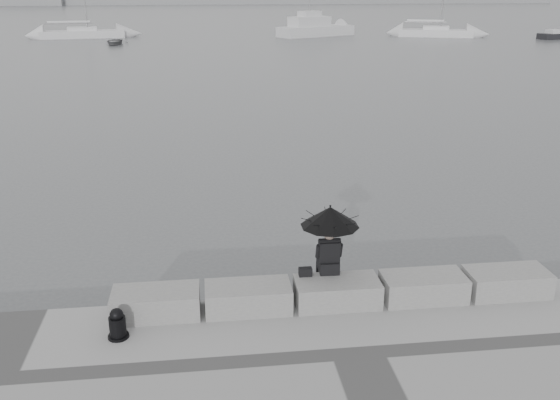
{
  "coord_description": "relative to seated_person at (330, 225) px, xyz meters",
  "views": [
    {
      "loc": [
        -2.38,
        -10.82,
        6.41
      ],
      "look_at": [
        -0.67,
        3.0,
        1.43
      ],
      "focal_mm": 40.0,
      "sensor_mm": 36.0,
      "label": 1
    }
  ],
  "objects": [
    {
      "name": "seated_person",
      "position": [
        0.0,
        0.0,
        0.0
      ],
      "size": [
        1.13,
        1.13,
        1.39
      ],
      "rotation": [
        0.0,
        0.0,
        -0.03
      ],
      "color": "black",
      "rests_on": "stone_block_centre"
    },
    {
      "name": "mooring_bollard",
      "position": [
        -3.92,
        -1.08,
        -1.26
      ],
      "size": [
        0.36,
        0.36,
        0.57
      ],
      "color": "black",
      "rests_on": "promenade"
    },
    {
      "name": "ground",
      "position": [
        0.1,
        0.07,
        -2.0
      ],
      "size": [
        360.0,
        360.0,
        0.0
      ],
      "primitive_type": "plane",
      "color": "#4D5053",
      "rests_on": "ground"
    },
    {
      "name": "motor_cruiser",
      "position": [
        10.98,
        62.58,
        -1.1
      ],
      "size": [
        9.55,
        6.73,
        4.5
      ],
      "rotation": [
        0.0,
        0.0,
        0.47
      ],
      "color": "silver",
      "rests_on": "ground"
    },
    {
      "name": "sailboat_right",
      "position": [
        24.44,
        60.04,
        -1.48
      ],
      "size": [
        8.58,
        5.0,
        12.9
      ],
      "rotation": [
        0.0,
        0.0,
        -0.34
      ],
      "color": "silver",
      "rests_on": "ground"
    },
    {
      "name": "stone_block_right",
      "position": [
        1.8,
        -0.38,
        -1.25
      ],
      "size": [
        1.6,
        0.8,
        0.5
      ],
      "primitive_type": "cube",
      "color": "slate",
      "rests_on": "promenade"
    },
    {
      "name": "stone_block_far_left",
      "position": [
        -3.3,
        -0.38,
        -1.25
      ],
      "size": [
        1.6,
        0.8,
        0.5
      ],
      "primitive_type": "cube",
      "color": "slate",
      "rests_on": "promenade"
    },
    {
      "name": "small_motorboat",
      "position": [
        37.04,
        55.91,
        -1.68
      ],
      "size": [
        5.0,
        2.76,
        1.1
      ],
      "rotation": [
        0.0,
        0.0,
        0.26
      ],
      "color": "black",
      "rests_on": "ground"
    },
    {
      "name": "stone_block_left",
      "position": [
        -1.6,
        -0.38,
        -1.25
      ],
      "size": [
        1.6,
        0.8,
        0.5
      ],
      "primitive_type": "cube",
      "color": "slate",
      "rests_on": "promenade"
    },
    {
      "name": "distant_landmass",
      "position": [
        -8.04,
        154.58,
        -1.1
      ],
      "size": [
        180.0,
        8.0,
        2.8
      ],
      "color": "gray",
      "rests_on": "ground"
    },
    {
      "name": "bag",
      "position": [
        -0.47,
        -0.1,
        -0.91
      ],
      "size": [
        0.25,
        0.14,
        0.16
      ],
      "primitive_type": "cube",
      "color": "black",
      "rests_on": "stone_block_centre"
    },
    {
      "name": "stone_block_centre",
      "position": [
        0.1,
        -0.38,
        -1.25
      ],
      "size": [
        1.6,
        0.8,
        0.5
      ],
      "primitive_type": "cube",
      "color": "slate",
      "rests_on": "promenade"
    },
    {
      "name": "dinghy",
      "position": [
        -10.92,
        55.35,
        -1.71
      ],
      "size": [
        3.54,
        1.81,
        0.58
      ],
      "primitive_type": "imported",
      "rotation": [
        0.0,
        0.0,
        -0.11
      ],
      "color": "gray",
      "rests_on": "ground"
    },
    {
      "name": "stone_block_far_right",
      "position": [
        3.5,
        -0.38,
        -1.25
      ],
      "size": [
        1.6,
        0.8,
        0.5
      ],
      "primitive_type": "cube",
      "color": "slate",
      "rests_on": "promenade"
    },
    {
      "name": "sailboat_left",
      "position": [
        -15.39,
        63.43,
        -1.49
      ],
      "size": [
        9.34,
        3.65,
        12.9
      ],
      "rotation": [
        0.0,
        0.0,
        0.14
      ],
      "color": "silver",
      "rests_on": "ground"
    }
  ]
}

